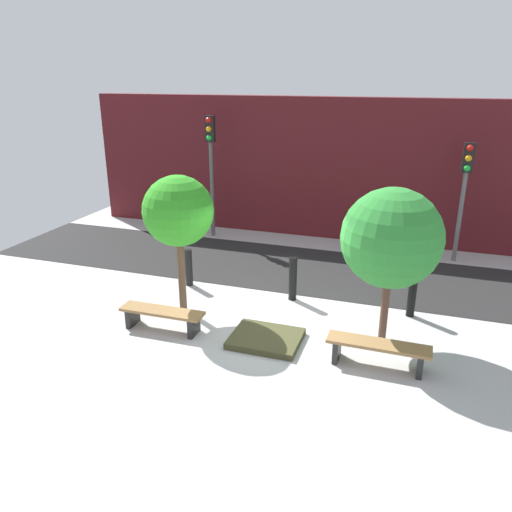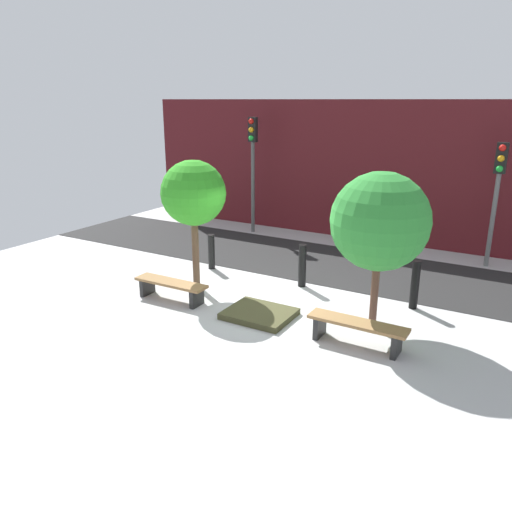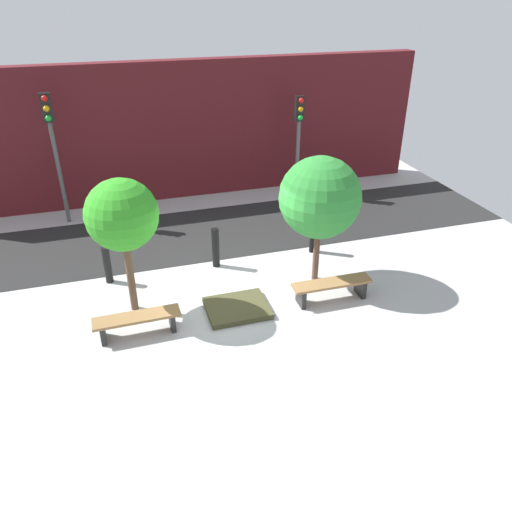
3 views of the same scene
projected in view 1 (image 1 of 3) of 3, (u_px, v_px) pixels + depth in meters
ground_plane at (272, 331)px, 10.18m from camera, size 18.00×18.00×0.00m
road_strip at (310, 270)px, 13.32m from camera, size 18.00×3.34×0.01m
building_facade at (335, 170)px, 15.37m from camera, size 16.20×0.50×4.30m
bench_left at (162, 315)px, 10.14m from camera, size 1.76×0.44×0.44m
bench_right at (378, 349)px, 8.85m from camera, size 1.82×0.44×0.47m
planter_bed at (266, 339)px, 9.76m from camera, size 1.35×1.11×0.13m
tree_behind_left_bench at (178, 212)px, 10.31m from camera, size 1.49×1.49×3.02m
tree_behind_right_bench at (391, 239)px, 9.07m from camera, size 1.86×1.86×3.06m
bollard_far_left at (189, 268)px, 12.24m from camera, size 0.18×0.18×0.93m
bollard_left at (293, 279)px, 11.43m from camera, size 0.19×0.19×1.04m
bollard_center at (412, 293)px, 10.65m from camera, size 0.17×0.17×1.07m
traffic_light_west at (211, 155)px, 15.26m from camera, size 0.28×0.27×3.76m
traffic_light_mid_west at (465, 181)px, 13.19m from camera, size 0.28×0.27×3.27m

